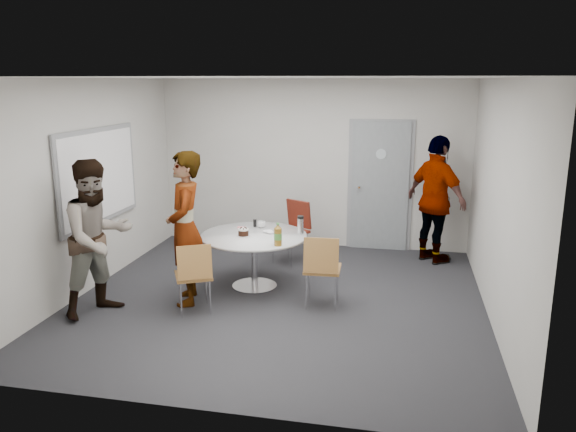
% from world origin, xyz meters
% --- Properties ---
extents(floor, '(5.00, 5.00, 0.00)m').
position_xyz_m(floor, '(0.00, 0.00, 0.00)').
color(floor, black).
rests_on(floor, ground).
extents(ceiling, '(5.00, 5.00, 0.00)m').
position_xyz_m(ceiling, '(0.00, 0.00, 2.70)').
color(ceiling, silver).
rests_on(ceiling, wall_back).
extents(wall_back, '(5.00, 0.00, 5.00)m').
position_xyz_m(wall_back, '(0.00, 2.50, 1.35)').
color(wall_back, '#B9B6AF').
rests_on(wall_back, floor).
extents(wall_left, '(0.00, 5.00, 5.00)m').
position_xyz_m(wall_left, '(-2.50, 0.00, 1.35)').
color(wall_left, '#B9B6AF').
rests_on(wall_left, floor).
extents(wall_right, '(0.00, 5.00, 5.00)m').
position_xyz_m(wall_right, '(2.50, 0.00, 1.35)').
color(wall_right, '#B9B6AF').
rests_on(wall_right, floor).
extents(wall_front, '(5.00, 0.00, 5.00)m').
position_xyz_m(wall_front, '(0.00, -2.50, 1.35)').
color(wall_front, '#B9B6AF').
rests_on(wall_front, floor).
extents(door, '(1.02, 0.17, 2.12)m').
position_xyz_m(door, '(1.10, 2.48, 1.03)').
color(door, slate).
rests_on(door, wall_back).
extents(whiteboard, '(0.04, 1.90, 1.25)m').
position_xyz_m(whiteboard, '(-2.46, 0.20, 1.45)').
color(whiteboard, gray).
rests_on(whiteboard, wall_left).
extents(table, '(1.38, 1.38, 1.00)m').
position_xyz_m(table, '(-0.39, 0.36, 0.62)').
color(table, silver).
rests_on(table, floor).
extents(chair_near_left, '(0.56, 0.58, 0.86)m').
position_xyz_m(chair_near_left, '(-0.87, -0.62, 0.52)').
color(chair_near_left, brown).
rests_on(chair_near_left, floor).
extents(chair_near_right, '(0.45, 0.49, 0.90)m').
position_xyz_m(chair_near_right, '(0.56, -0.15, 0.55)').
color(chair_near_right, brown).
rests_on(chair_near_right, floor).
extents(chair_far, '(0.61, 0.63, 0.93)m').
position_xyz_m(chair_far, '(-0.11, 1.54, 0.57)').
color(chair_far, '#601E13').
rests_on(chair_far, floor).
extents(person_main, '(0.65, 0.79, 1.87)m').
position_xyz_m(person_main, '(-1.09, -0.28, 0.93)').
color(person_main, '#A5C6EA').
rests_on(person_main, floor).
extents(person_left, '(1.03, 1.11, 1.82)m').
position_xyz_m(person_left, '(-1.95, -0.80, 0.91)').
color(person_left, white).
rests_on(person_left, floor).
extents(person_right, '(1.09, 1.14, 1.90)m').
position_xyz_m(person_right, '(1.95, 1.95, 0.95)').
color(person_right, black).
rests_on(person_right, floor).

